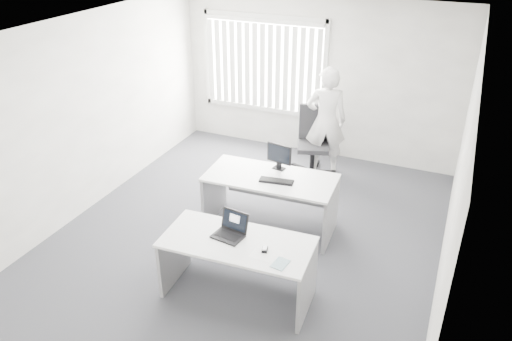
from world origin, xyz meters
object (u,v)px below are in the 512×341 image
at_px(desk_near, 237,256).
at_px(person, 326,121).
at_px(desk_far, 270,191).
at_px(office_chair, 312,153).
at_px(laptop, 228,227).
at_px(monitor, 279,157).

xyz_separation_m(desk_near, person, (-0.00, 3.44, 0.37)).
height_order(desk_far, office_chair, office_chair).
bearing_deg(desk_near, desk_far, 94.27).
bearing_deg(desk_near, office_chair, 89.55).
bearing_deg(person, desk_far, 66.10).
height_order(desk_far, laptop, laptop).
distance_m(desk_near, person, 3.46).
bearing_deg(monitor, desk_near, -74.98).
xyz_separation_m(desk_far, monitor, (0.02, 0.27, 0.41)).
distance_m(person, laptop, 3.42).
bearing_deg(office_chair, desk_near, -105.80).
distance_m(desk_near, desk_far, 1.48).
bearing_deg(laptop, monitor, 99.66).
distance_m(laptop, monitor, 1.71).
bearing_deg(person, office_chair, 22.18).
bearing_deg(desk_near, person, 86.76).
bearing_deg(desk_far, desk_near, -85.27).
distance_m(office_chair, laptop, 3.32).
xyz_separation_m(desk_near, monitor, (-0.18, 1.73, 0.44)).
xyz_separation_m(laptop, monitor, (-0.05, 1.71, 0.09)).
height_order(office_chair, laptop, office_chair).
distance_m(desk_far, person, 2.01).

